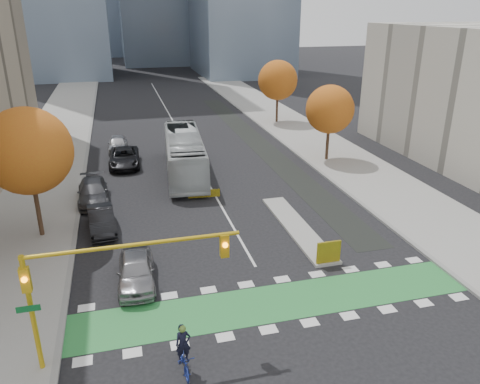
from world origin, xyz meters
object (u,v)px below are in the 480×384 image
parked_car_d (124,157)px  parked_car_b (101,220)px  tree_east_near (330,109)px  parked_car_c (93,192)px  tree_east_far (278,80)px  cyclist (184,356)px  bus (184,154)px  traffic_signal_west (99,274)px  tree_west (28,151)px  parked_car_a (136,270)px  hazard_board (329,252)px  parked_car_e (118,144)px

parked_car_d → parked_car_b: bearing=-95.8°
tree_east_near → parked_car_d: 19.21m
parked_car_c → parked_car_d: 8.47m
tree_east_far → cyclist: bearing=-113.7°
parked_car_d → bus: bearing=-33.1°
traffic_signal_west → tree_west: bearing=108.0°
traffic_signal_west → tree_east_near: bearing=48.5°
bus → parked_car_b: (-6.86, -9.76, -1.05)m
tree_east_near → tree_east_far: (0.50, 16.00, 0.38)m
bus → tree_west: bearing=-132.5°
tree_west → traffic_signal_west: (4.07, -12.51, -1.58)m
tree_west → bus: size_ratio=0.64×
tree_west → tree_east_far: 35.73m
tree_west → tree_east_far: tree_west is taller
tree_east_near → parked_car_a: bearing=-137.4°
parked_car_a → parked_car_c: parked_car_a is taller
hazard_board → parked_car_b: size_ratio=0.31×
parked_car_e → hazard_board: bearing=-64.1°
bus → parked_car_d: 6.23m
cyclist → parked_car_a: cyclist is taller
parked_car_b → parked_car_d: size_ratio=0.79×
traffic_signal_west → parked_car_b: size_ratio=1.88×
tree_east_far → traffic_signal_west: size_ratio=0.90×
cyclist → traffic_signal_west: bearing=150.4°
parked_car_d → hazard_board: bearing=-61.4°
parked_car_c → parked_car_e: 13.25m
traffic_signal_west → cyclist: (2.91, -1.45, -3.31)m
parked_car_a → parked_car_d: size_ratio=0.81×
parked_car_e → tree_west: bearing=-102.4°
traffic_signal_west → parked_car_e: 30.92m
hazard_board → parked_car_d: size_ratio=0.24×
tree_west → cyclist: 16.36m
tree_east_far → parked_car_d: bearing=-146.1°
bus → traffic_signal_west: bearing=-101.4°
traffic_signal_west → parked_car_a: (1.43, 5.51, -3.24)m
tree_west → parked_car_e: (5.02, 18.22, -4.85)m
parked_car_a → hazard_board: bearing=-1.7°
parked_car_c → parked_car_a: bearing=-80.1°
tree_east_near → parked_car_e: tree_east_near is taller
bus → parked_car_e: (-5.51, 8.54, -1.03)m
tree_west → tree_east_near: 26.01m
tree_east_far → parked_car_c: tree_east_far is taller
traffic_signal_west → parked_car_a: size_ratio=1.82×
tree_west → parked_car_e: tree_west is taller
hazard_board → parked_car_e: size_ratio=0.31×
parked_car_b → parked_car_d: bearing=76.9°
hazard_board → parked_car_c: parked_car_c is taller
bus → parked_car_d: size_ratio=2.25×
traffic_signal_west → parked_car_c: 17.97m
parked_car_c → parked_car_d: size_ratio=0.92×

